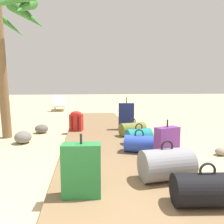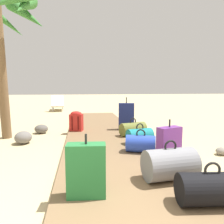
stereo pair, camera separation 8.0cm
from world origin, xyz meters
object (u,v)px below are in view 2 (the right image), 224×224
backpack_red (76,121)px  suitcase_purple (169,145)px  duffel_bag_olive (133,129)px  suitcase_navy (126,116)px  lounge_chair (58,104)px  duffel_bag_teal (140,136)px  duffel_bag_blue (141,144)px  suitcase_green (86,170)px  duffel_bag_black (211,189)px  duffel_bag_grey (170,164)px

backpack_red → suitcase_purple: suitcase_purple is taller
duffel_bag_olive → backpack_red: size_ratio=1.29×
suitcase_navy → suitcase_purple: size_ratio=1.31×
duffel_bag_olive → lounge_chair: 6.78m
duffel_bag_teal → duffel_bag_blue: (-0.14, -0.56, -0.00)m
suitcase_purple → duffel_bag_olive: bearing=92.8°
duffel_bag_teal → backpack_red: size_ratio=1.07×
duffel_bag_blue → suitcase_purple: 0.64m
suitcase_green → lounge_chair: lounge_chair is taller
duffel_bag_black → duffel_bag_teal: duffel_bag_black is taller
duffel_bag_black → duffel_bag_teal: (-0.06, 2.27, -0.01)m
duffel_bag_grey → suitcase_navy: 3.11m
backpack_red → suitcase_purple: bearing=-60.9°
suitcase_green → backpack_red: bearing=92.8°
duffel_bag_olive → lounge_chair: lounge_chair is taller
suitcase_green → duffel_bag_teal: bearing=59.7°
duffel_bag_olive → duffel_bag_teal: bearing=-93.2°
duffel_bag_teal → suitcase_green: (-1.13, -1.93, 0.13)m
duffel_bag_blue → suitcase_purple: (0.27, -0.56, 0.12)m
duffel_bag_grey → duffel_bag_blue: 1.12m
suitcase_green → suitcase_purple: size_ratio=1.01×
duffel_bag_black → duffel_bag_olive: duffel_bag_black is taller
duffel_bag_teal → duffel_bag_grey: duffel_bag_grey is taller
duffel_bag_olive → suitcase_purple: (0.09, -1.84, 0.12)m
duffel_bag_black → duffel_bag_blue: 1.72m
duffel_bag_teal → duffel_bag_olive: 0.71m
suitcase_purple → duffel_bag_grey: bearing=-112.5°
lounge_chair → backpack_red: bearing=-79.4°
suitcase_navy → lounge_chair: (-2.38, 5.63, -0.11)m
duffel_bag_black → suitcase_navy: bearing=90.5°
duffel_bag_grey → suitcase_purple: 0.61m
backpack_red → duffel_bag_teal: bearing=-47.9°
duffel_bag_teal → suitcase_purple: suitcase_purple is taller
duffel_bag_blue → duffel_bag_teal: bearing=75.6°
duffel_bag_blue → lounge_chair: (-2.20, 7.61, 0.10)m
duffel_bag_teal → lounge_chair: bearing=108.4°
duffel_bag_grey → duffel_bag_black: bearing=-74.5°
duffel_bag_teal → duffel_bag_olive: duffel_bag_olive is taller
duffel_bag_blue → lounge_chair: size_ratio=0.37×
backpack_red → duffel_bag_olive: bearing=-28.3°
suitcase_green → duffel_bag_blue: bearing=54.4°
suitcase_purple → lounge_chair: lounge_chair is taller
suitcase_navy → backpack_red: (-1.33, 0.01, -0.08)m
suitcase_navy → duffel_bag_teal: bearing=-91.4°
duffel_bag_black → duffel_bag_grey: 0.61m
suitcase_navy → suitcase_green: suitcase_navy is taller
duffel_bag_black → suitcase_navy: 3.70m
duffel_bag_black → duffel_bag_olive: (-0.02, 2.98, -0.01)m
duffel_bag_olive → suitcase_navy: suitcase_navy is taller
backpack_red → suitcase_green: size_ratio=0.78×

